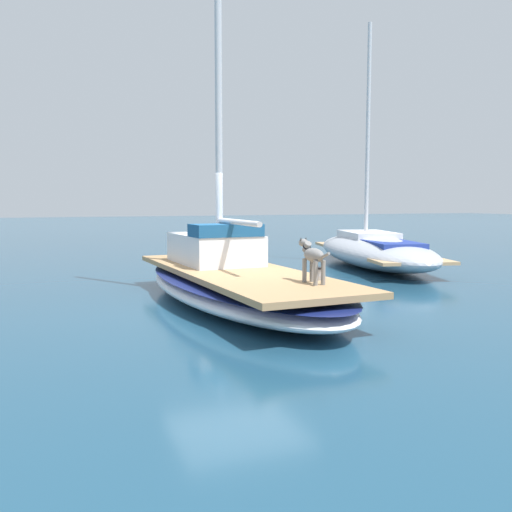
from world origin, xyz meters
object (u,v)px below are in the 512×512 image
Objects in this scene: deck_winch at (320,274)px; sailboat_main at (237,287)px; moored_boat_starboard_side at (374,250)px; dog_grey at (312,256)px.

sailboat_main is at bearing 114.81° from deck_winch.
moored_boat_starboard_side is (4.95, 5.98, -0.26)m from deck_winch.
deck_winch is at bearing -129.63° from moored_boat_starboard_side.
sailboat_main is 0.94× the size of moored_boat_starboard_side.
sailboat_main is 7.14m from moored_boat_starboard_side.
deck_winch is at bearing -65.19° from sailboat_main.
dog_grey reaches higher than deck_winch.
moored_boat_starboard_side is at bearing 50.04° from dog_grey.
moored_boat_starboard_side is at bearing 36.06° from sailboat_main.
sailboat_main is at bearing 104.92° from dog_grey.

